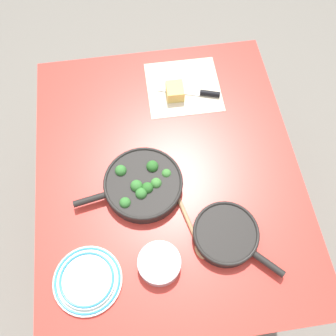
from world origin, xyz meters
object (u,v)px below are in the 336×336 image
(skillet_broccoli, at_px, (143,184))
(cheese_block, at_px, (175,91))
(prep_bowl_steel, at_px, (159,264))
(skillet_eggs, at_px, (226,235))
(grater_knife, at_px, (198,93))
(wooden_spoon, at_px, (188,221))
(dinner_plate_stack, at_px, (87,280))

(skillet_broccoli, relative_size, cheese_block, 4.92)
(prep_bowl_steel, bearing_deg, skillet_broccoli, -175.71)
(skillet_eggs, distance_m, cheese_block, 0.65)
(grater_knife, xyz_separation_m, cheese_block, (-0.01, -0.10, 0.02))
(cheese_block, bearing_deg, grater_knife, 86.50)
(skillet_eggs, xyz_separation_m, wooden_spoon, (-0.07, -0.12, -0.02))
(grater_knife, bearing_deg, skillet_broccoli, 72.34)
(grater_knife, height_order, dinner_plate_stack, dinner_plate_stack)
(skillet_eggs, xyz_separation_m, prep_bowl_steel, (0.07, -0.24, -0.00))
(skillet_eggs, height_order, dinner_plate_stack, skillet_eggs)
(wooden_spoon, relative_size, prep_bowl_steel, 2.56)
(wooden_spoon, bearing_deg, skillet_broccoli, -150.69)
(dinner_plate_stack, xyz_separation_m, prep_bowl_steel, (-0.02, 0.25, 0.01))
(skillet_broccoli, bearing_deg, skillet_eggs, 129.03)
(skillet_broccoli, relative_size, skillet_eggs, 1.40)
(grater_knife, bearing_deg, wooden_spoon, 93.62)
(cheese_block, xyz_separation_m, dinner_plate_stack, (0.73, -0.41, -0.01))
(skillet_eggs, relative_size, wooden_spoon, 0.77)
(dinner_plate_stack, relative_size, prep_bowl_steel, 1.59)
(skillet_eggs, bearing_deg, skillet_broccoli, -175.02)
(cheese_block, bearing_deg, skillet_eggs, 7.25)
(grater_knife, xyz_separation_m, prep_bowl_steel, (0.70, -0.26, 0.02))
(skillet_eggs, distance_m, wooden_spoon, 0.14)
(skillet_broccoli, xyz_separation_m, grater_knife, (-0.41, 0.28, -0.02))
(wooden_spoon, height_order, dinner_plate_stack, dinner_plate_stack)
(grater_knife, height_order, prep_bowl_steel, prep_bowl_steel)
(skillet_eggs, bearing_deg, cheese_block, 143.19)
(wooden_spoon, height_order, cheese_block, cheese_block)
(wooden_spoon, xyz_separation_m, grater_knife, (-0.57, 0.14, 0.00))
(dinner_plate_stack, bearing_deg, wooden_spoon, 112.76)
(skillet_eggs, bearing_deg, prep_bowl_steel, -119.17)
(skillet_broccoli, height_order, skillet_eggs, skillet_broccoli)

